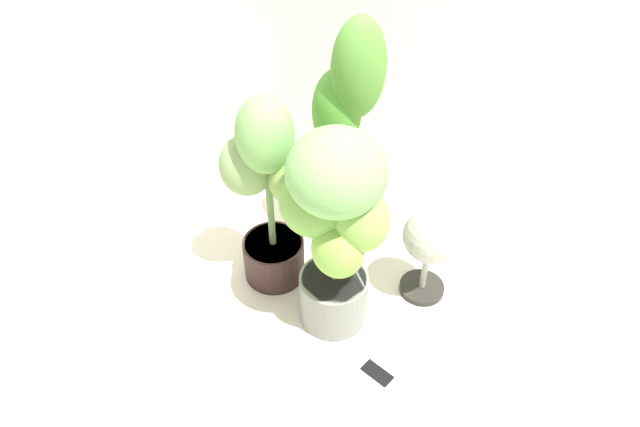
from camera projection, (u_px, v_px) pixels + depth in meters
ground_plane at (268, 291)px, 2.44m from camera, size 8.00×8.00×0.00m
potted_plant_front_right at (335, 219)px, 1.99m from camera, size 0.43×0.40×0.85m
potted_plant_back_right at (349, 117)px, 2.26m from camera, size 0.34×0.28×1.02m
potted_plant_center at (268, 188)px, 2.20m from camera, size 0.41×0.29×0.85m
cell_phone at (377, 373)px, 2.15m from camera, size 0.16×0.15×0.01m
floor_fan at (430, 241)px, 2.25m from camera, size 0.29×0.29×0.41m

